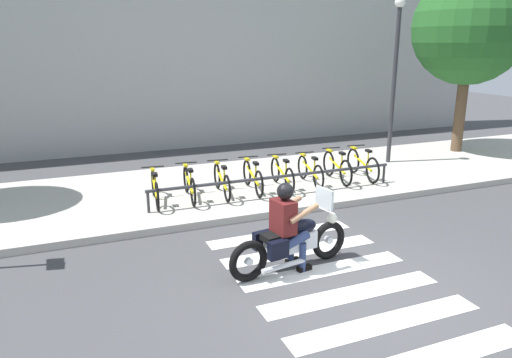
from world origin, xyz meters
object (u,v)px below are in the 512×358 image
Objects in this scene: rider at (288,221)px; bicycle_1 at (189,184)px; street_lamp at (395,69)px; motorcycle at (291,242)px; bicycle_6 at (337,167)px; bicycle_2 at (222,181)px; tree_near_rack at (470,28)px; bicycle_3 at (253,177)px; bicycle_4 at (282,174)px; bike_rack at (278,178)px; bicycle_7 at (363,164)px; bicycle_5 at (310,171)px; bicycle_0 at (155,188)px.

bicycle_1 is at bearing 99.40° from rider.
bicycle_1 is at bearing -169.41° from street_lamp.
motorcycle is 4.76m from bicycle_6.
bicycle_2 is 9.15m from tree_near_rack.
bicycle_3 reaches higher than bicycle_4.
bike_rack is 1.26× the size of street_lamp.
rider is 3.67m from bicycle_2.
rider is at bearing -92.26° from bicycle_2.
bicycle_6 is at bearing -163.80° from tree_near_rack.
bicycle_7 reaches higher than bicycle_1.
bicycle_3 reaches higher than bicycle_5.
bike_rack is at bearing -26.31° from bicycle_2.
bicycle_0 is 0.99× the size of bicycle_6.
bicycle_5 is at bearing 179.96° from bicycle_7.
bicycle_2 is 0.29× the size of bike_rack.
motorcycle is at bearing -148.30° from tree_near_rack.
tree_near_rack is (6.85, 1.55, 3.39)m from bicycle_4.
bicycle_1 is at bearing 100.59° from motorcycle.
tree_near_rack is at bearing 16.27° from bike_rack.
bicycle_2 is at bearing 153.69° from bike_rack.
motorcycle reaches higher than bicycle_6.
tree_near_rack is (4.61, 1.56, 3.37)m from bicycle_7.
tree_near_rack reaches higher than bicycle_6.
bicycle_3 is at bearing 179.98° from bicycle_6.
bicycle_1 is 6.69m from street_lamp.
bicycle_1 reaches higher than bicycle_4.
bicycle_6 is (3.74, -0.00, 0.01)m from bicycle_1.
bicycle_1 reaches higher than bicycle_2.
rider is at bearing -112.25° from bike_rack.
bicycle_5 is (0.75, 0.00, -0.00)m from bicycle_4.
bicycle_2 is at bearing 180.00° from bicycle_5.
bicycle_4 is (1.50, -0.00, 0.00)m from bicycle_2.
bike_rack is at bearing -153.72° from bicycle_5.
street_lamp reaches higher than bicycle_5.
motorcycle is at bearing -68.57° from bicycle_0.
bicycle_7 is at bearing -0.01° from bicycle_1.
rider is 4.38m from bicycle_5.
bicycle_2 is at bearing 87.74° from rider.
tree_near_rack is (8.35, 1.55, 3.39)m from bicycle_2.
street_lamp is at bearing 9.47° from bicycle_0.
bicycle_5 is 0.99× the size of bicycle_6.
bicycle_4 is at bearing 66.75° from motorcycle.
bicycle_0 is 0.75m from bicycle_1.
bicycle_0 is 0.97× the size of bicycle_4.
bicycle_4 reaches higher than bicycle_2.
bike_rack is at bearing -11.96° from bicycle_0.
bicycle_2 is 1.04× the size of bicycle_5.
bicycle_2 is 2.25m from bicycle_5.
rider is 0.26× the size of tree_near_rack.
bicycle_7 is (3.89, 3.65, -0.33)m from rider.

